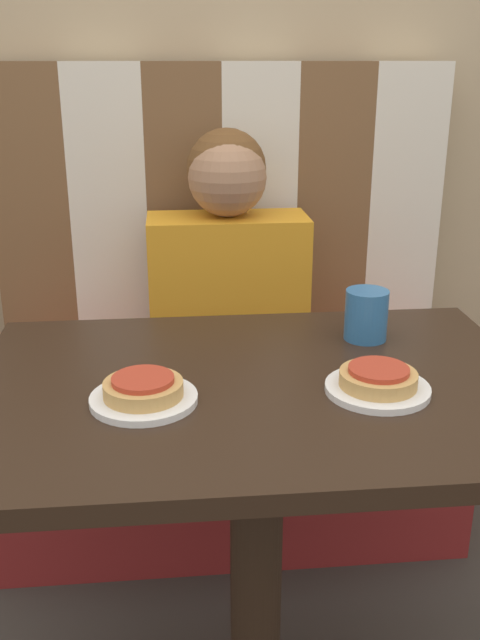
{
  "coord_description": "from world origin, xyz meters",
  "views": [
    {
      "loc": [
        -0.14,
        -1.12,
        1.25
      ],
      "look_at": [
        0.0,
        0.32,
        0.72
      ],
      "focal_mm": 40.0,
      "sensor_mm": 36.0,
      "label": 1
    }
  ],
  "objects_px": {
    "person": "(228,254)",
    "pizza_left": "(143,387)",
    "plate_left": "(144,399)",
    "plate_right": "(377,389)",
    "drinking_cup": "(366,315)",
    "pizza_right": "(378,377)"
  },
  "relations": [
    {
      "from": "person",
      "to": "drinking_cup",
      "type": "xyz_separation_m",
      "value": [
        0.24,
        -0.46,
        -0.01
      ]
    },
    {
      "from": "plate_left",
      "to": "person",
      "type": "bearing_deg",
      "value": 74.45
    },
    {
      "from": "plate_left",
      "to": "drinking_cup",
      "type": "xyz_separation_m",
      "value": [
        0.43,
        0.24,
        0.04
      ]
    },
    {
      "from": "pizza_left",
      "to": "plate_right",
      "type": "bearing_deg",
      "value": 0.0
    },
    {
      "from": "person",
      "to": "plate_left",
      "type": "bearing_deg",
      "value": -105.55
    },
    {
      "from": "person",
      "to": "pizza_right",
      "type": "distance_m",
      "value": 0.73
    },
    {
      "from": "person",
      "to": "plate_right",
      "type": "height_order",
      "value": "person"
    },
    {
      "from": "plate_left",
      "to": "drinking_cup",
      "type": "distance_m",
      "value": 0.5
    },
    {
      "from": "drinking_cup",
      "to": "pizza_left",
      "type": "bearing_deg",
      "value": -150.95
    },
    {
      "from": "person",
      "to": "plate_right",
      "type": "bearing_deg",
      "value": -74.45
    },
    {
      "from": "person",
      "to": "pizza_left",
      "type": "xyz_separation_m",
      "value": [
        -0.2,
        -0.7,
        -0.03
      ]
    },
    {
      "from": "plate_left",
      "to": "plate_right",
      "type": "bearing_deg",
      "value": 0.0
    },
    {
      "from": "person",
      "to": "drinking_cup",
      "type": "bearing_deg",
      "value": -62.7
    },
    {
      "from": "pizza_right",
      "to": "plate_left",
      "type": "bearing_deg",
      "value": 180.0
    },
    {
      "from": "plate_left",
      "to": "pizza_left",
      "type": "distance_m",
      "value": 0.02
    },
    {
      "from": "plate_left",
      "to": "pizza_right",
      "type": "bearing_deg",
      "value": -0.0
    },
    {
      "from": "plate_left",
      "to": "pizza_right",
      "type": "relative_size",
      "value": 1.35
    },
    {
      "from": "pizza_left",
      "to": "drinking_cup",
      "type": "xyz_separation_m",
      "value": [
        0.43,
        0.24,
        0.02
      ]
    },
    {
      "from": "person",
      "to": "plate_left",
      "type": "xyz_separation_m",
      "value": [
        -0.2,
        -0.7,
        -0.05
      ]
    },
    {
      "from": "person",
      "to": "plate_right",
      "type": "relative_size",
      "value": 3.51
    },
    {
      "from": "pizza_left",
      "to": "pizza_right",
      "type": "distance_m",
      "value": 0.39
    },
    {
      "from": "person",
      "to": "pizza_right",
      "type": "xyz_separation_m",
      "value": [
        0.2,
        -0.7,
        -0.03
      ]
    }
  ]
}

